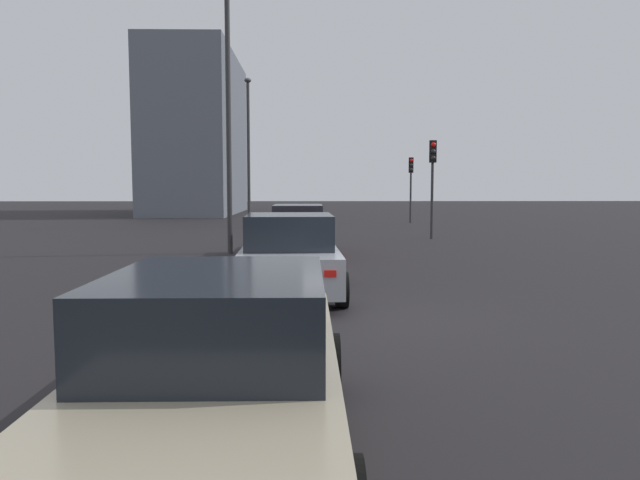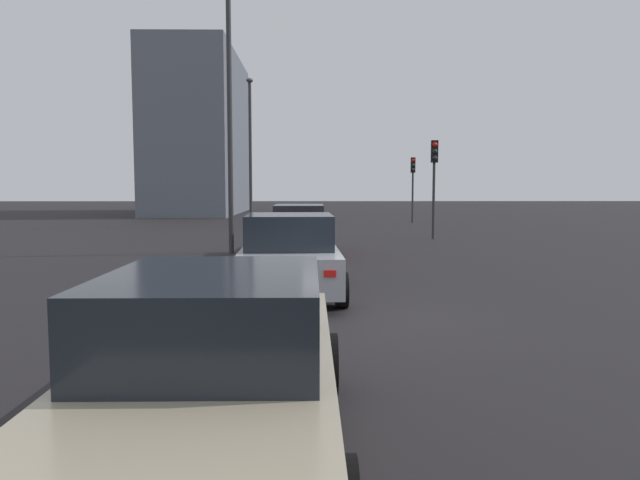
{
  "view_description": "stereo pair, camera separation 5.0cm",
  "coord_description": "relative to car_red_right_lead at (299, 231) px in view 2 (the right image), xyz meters",
  "views": [
    {
      "loc": [
        -9.71,
        1.16,
        2.15
      ],
      "look_at": [
        1.35,
        0.95,
        1.17
      ],
      "focal_mm": 33.66,
      "sensor_mm": 36.0,
      "label": 1
    },
    {
      "loc": [
        -9.71,
        1.11,
        2.15
      ],
      "look_at": [
        1.35,
        0.95,
        1.17
      ],
      "focal_mm": 33.66,
      "sensor_mm": 36.0,
      "label": 2
    }
  ],
  "objects": [
    {
      "name": "ground_plane",
      "position": [
        -9.29,
        -1.49,
        -0.86
      ],
      "size": [
        160.0,
        160.0,
        0.2
      ],
      "primitive_type": "cube",
      "color": "black"
    },
    {
      "name": "car_red_right_lead",
      "position": [
        0.0,
        0.0,
        0.0
      ],
      "size": [
        4.77,
        1.96,
        1.59
      ],
      "rotation": [
        0.0,
        0.0,
        -0.0
      ],
      "color": "maroon",
      "rests_on": "ground_plane"
    },
    {
      "name": "car_silver_right_second",
      "position": [
        -7.19,
        0.05,
        0.01
      ],
      "size": [
        4.43,
        2.18,
        1.62
      ],
      "rotation": [
        0.0,
        0.0,
        0.03
      ],
      "color": "#A8AAB2",
      "rests_on": "ground_plane"
    },
    {
      "name": "car_beige_right_third",
      "position": [
        -14.41,
        0.35,
        -0.03
      ],
      "size": [
        4.62,
        2.0,
        1.52
      ],
      "rotation": [
        0.0,
        0.0,
        -0.0
      ],
      "color": "tan",
      "rests_on": "ground_plane"
    },
    {
      "name": "traffic_light_near_left",
      "position": [
        16.64,
        -6.42,
        2.03
      ],
      "size": [
        0.33,
        0.31,
        3.88
      ],
      "rotation": [
        0.0,
        0.0,
        3.0
      ],
      "color": "#2D2D30",
      "rests_on": "ground_plane"
    },
    {
      "name": "traffic_light_near_right",
      "position": [
        5.58,
        -5.42,
        2.14
      ],
      "size": [
        0.32,
        0.3,
        4.04
      ],
      "rotation": [
        0.0,
        0.0,
        3.06
      ],
      "color": "#2D2D30",
      "rests_on": "ground_plane"
    },
    {
      "name": "street_lamp_kerbside",
      "position": [
        12.94,
        2.83,
        3.8
      ],
      "size": [
        0.56,
        0.36,
        7.81
      ],
      "color": "#2D2D30",
      "rests_on": "ground_plane"
    },
    {
      "name": "street_lamp_far",
      "position": [
        0.31,
        2.2,
        4.16
      ],
      "size": [
        0.56,
        0.36,
        8.49
      ],
      "color": "#2D2D30",
      "rests_on": "ground_plane"
    },
    {
      "name": "building_facade_left",
      "position": [
        29.79,
        8.51,
        5.5
      ],
      "size": [
        15.89,
        6.13,
        12.53
      ],
      "primitive_type": "cube",
      "color": "slate",
      "rests_on": "ground_plane"
    }
  ]
}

